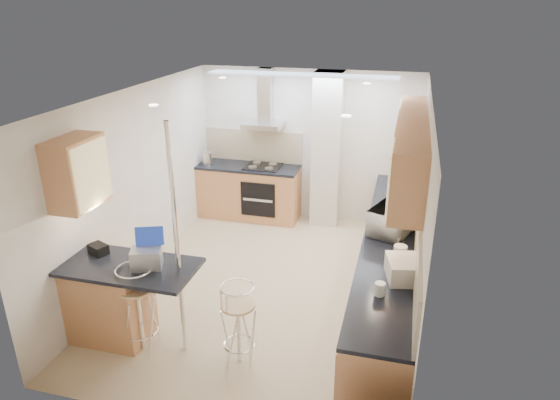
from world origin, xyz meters
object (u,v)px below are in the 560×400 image
(bread_bin, at_px, (404,269))
(laptop, at_px, (147,258))
(bar_stool_end, at_px, (238,324))
(bar_stool_near, at_px, (139,309))
(microwave, at_px, (392,220))

(bread_bin, bearing_deg, laptop, 177.94)
(laptop, distance_m, bar_stool_end, 1.16)
(bar_stool_near, bearing_deg, bread_bin, -10.89)
(bar_stool_near, distance_m, bar_stool_end, 1.08)
(laptop, height_order, bread_bin, laptop)
(microwave, bearing_deg, laptop, 143.66)
(bar_stool_near, xyz_separation_m, bread_bin, (2.64, 0.60, 0.53))
(bar_stool_end, bearing_deg, laptop, 141.36)
(bar_stool_near, relative_size, bar_stool_end, 1.10)
(bar_stool_near, distance_m, bread_bin, 2.76)
(bar_stool_near, bearing_deg, microwave, 9.80)
(microwave, xyz_separation_m, bread_bin, (0.16, -1.04, -0.06))
(laptop, height_order, bar_stool_near, laptop)
(microwave, relative_size, bar_stool_end, 0.67)
(bar_stool_near, bearing_deg, bar_stool_end, -19.76)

